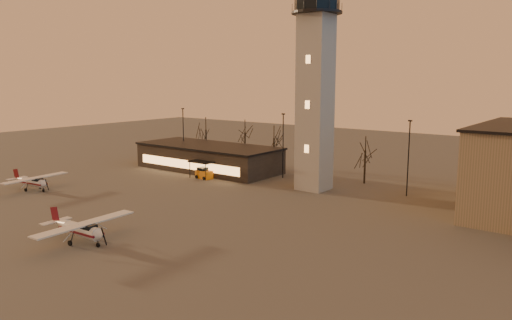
# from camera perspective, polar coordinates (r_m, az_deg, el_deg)

# --- Properties ---
(ground) EXTENTS (220.00, 220.00, 0.00)m
(ground) POSITION_cam_1_polar(r_m,az_deg,el_deg) (48.80, -12.12, -9.46)
(ground) COLOR #3E3C39
(ground) RESTS_ON ground
(control_tower) EXTENTS (6.80, 6.80, 32.60)m
(control_tower) POSITION_cam_1_polar(r_m,az_deg,el_deg) (69.42, 6.83, 9.94)
(control_tower) COLOR #9A9692
(control_tower) RESTS_ON ground
(terminal) EXTENTS (25.40, 12.20, 4.30)m
(terminal) POSITION_cam_1_polar(r_m,az_deg,el_deg) (85.34, -5.46, 0.30)
(terminal) COLOR black
(terminal) RESTS_ON ground
(light_poles) EXTENTS (58.50, 12.25, 10.14)m
(light_poles) POSITION_cam_1_polar(r_m,az_deg,el_deg) (70.77, 7.42, 1.04)
(light_poles) COLOR black
(light_poles) RESTS_ON ground
(tree_row) EXTENTS (37.20, 9.20, 8.80)m
(tree_row) POSITION_cam_1_polar(r_m,az_deg,el_deg) (85.14, 1.90, 2.88)
(tree_row) COLOR black
(tree_row) RESTS_ON ground
(cessna_front) EXTENTS (8.52, 10.77, 2.97)m
(cessna_front) POSITION_cam_1_polar(r_m,az_deg,el_deg) (50.66, -19.14, -7.87)
(cessna_front) COLOR silver
(cessna_front) RESTS_ON ground
(cessna_rear) EXTENTS (7.89, 9.95, 2.73)m
(cessna_rear) POSITION_cam_1_polar(r_m,az_deg,el_deg) (76.27, -24.01, -2.51)
(cessna_rear) COLOR silver
(cessna_rear) RESTS_ON ground
(service_cart) EXTENTS (2.91, 2.05, 1.73)m
(service_cart) POSITION_cam_1_polar(r_m,az_deg,el_deg) (78.32, -5.97, -1.64)
(service_cart) COLOR #C26A0B
(service_cart) RESTS_ON ground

